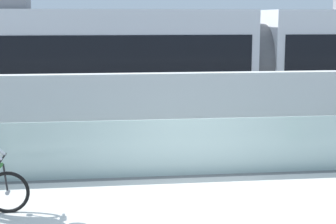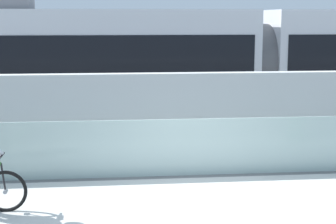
% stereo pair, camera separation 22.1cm
% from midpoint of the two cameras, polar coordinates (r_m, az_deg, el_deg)
% --- Properties ---
extents(ground_plane, '(200.00, 200.00, 0.00)m').
position_cam_midpoint_polar(ground_plane, '(9.67, 3.31, -9.65)').
color(ground_plane, slate).
extents(bike_path_deck, '(32.00, 3.20, 0.01)m').
position_cam_midpoint_polar(bike_path_deck, '(9.67, 3.31, -9.62)').
color(bike_path_deck, silver).
rests_on(bike_path_deck, ground).
extents(glass_parapet, '(32.00, 0.05, 1.19)m').
position_cam_midpoint_polar(glass_parapet, '(11.25, 1.66, -3.69)').
color(glass_parapet, '#ADC6C1').
rests_on(glass_parapet, ground).
extents(concrete_barrier_wall, '(32.00, 0.36, 1.95)m').
position_cam_midpoint_polar(concrete_barrier_wall, '(12.92, 0.46, -0.20)').
color(concrete_barrier_wall, silver).
rests_on(concrete_barrier_wall, ground).
extents(tram_rail_near, '(32.00, 0.08, 0.01)m').
position_cam_midpoint_polar(tram_rail_near, '(15.52, -0.74, -2.15)').
color(tram_rail_near, '#595654').
rests_on(tram_rail_near, ground).
extents(tram_rail_far, '(32.00, 0.08, 0.01)m').
position_cam_midpoint_polar(tram_rail_far, '(16.92, -1.27, -1.15)').
color(tram_rail_far, '#595654').
rests_on(tram_rail_far, ground).
extents(tram, '(22.56, 2.54, 3.81)m').
position_cam_midpoint_polar(tram, '(16.48, 8.68, 5.08)').
color(tram, silver).
rests_on(tram, ground).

